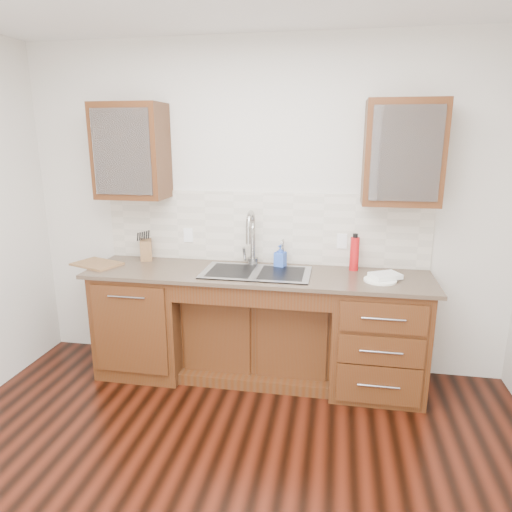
% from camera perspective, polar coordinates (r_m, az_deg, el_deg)
% --- Properties ---
extents(wall_back, '(4.00, 0.10, 2.70)m').
position_cam_1_polar(wall_back, '(3.83, 1.06, 5.84)').
color(wall_back, beige).
rests_on(wall_back, ground).
extents(base_cabinet_left, '(0.70, 0.62, 0.88)m').
position_cam_1_polar(base_cabinet_left, '(4.01, -13.50, -7.69)').
color(base_cabinet_left, '#593014').
rests_on(base_cabinet_left, ground).
extents(base_cabinet_center, '(1.20, 0.44, 0.70)m').
position_cam_1_polar(base_cabinet_center, '(3.87, 0.34, -9.59)').
color(base_cabinet_center, '#593014').
rests_on(base_cabinet_center, ground).
extents(base_cabinet_right, '(0.70, 0.62, 0.88)m').
position_cam_1_polar(base_cabinet_right, '(3.72, 14.90, -9.64)').
color(base_cabinet_right, '#593014').
rests_on(base_cabinet_right, ground).
extents(countertop, '(2.70, 0.65, 0.03)m').
position_cam_1_polar(countertop, '(3.58, 0.07, -2.30)').
color(countertop, '#84705B').
rests_on(countertop, base_cabinet_left).
extents(backsplash, '(2.70, 0.02, 0.59)m').
position_cam_1_polar(backsplash, '(3.80, 0.90, 3.54)').
color(backsplash, beige).
rests_on(backsplash, wall_back).
extents(sink, '(0.84, 0.46, 0.19)m').
position_cam_1_polar(sink, '(3.58, 0.03, -3.44)').
color(sink, '#9E9EA5').
rests_on(sink, countertop).
extents(faucet, '(0.04, 0.04, 0.40)m').
position_cam_1_polar(faucet, '(3.74, -0.41, 1.86)').
color(faucet, '#999993').
rests_on(faucet, countertop).
extents(filter_tap, '(0.02, 0.02, 0.24)m').
position_cam_1_polar(filter_tap, '(3.73, 3.40, 0.54)').
color(filter_tap, '#999993').
rests_on(filter_tap, countertop).
extents(upper_cabinet_left, '(0.55, 0.34, 0.75)m').
position_cam_1_polar(upper_cabinet_left, '(3.89, -15.30, 12.50)').
color(upper_cabinet_left, '#593014').
rests_on(upper_cabinet_left, wall_back).
extents(upper_cabinet_right, '(0.55, 0.34, 0.75)m').
position_cam_1_polar(upper_cabinet_right, '(3.55, 17.87, 12.15)').
color(upper_cabinet_right, '#593014').
rests_on(upper_cabinet_right, wall_back).
extents(outlet_left, '(0.08, 0.01, 0.12)m').
position_cam_1_polar(outlet_left, '(3.96, -8.46, 2.59)').
color(outlet_left, white).
rests_on(outlet_left, backsplash).
extents(outlet_right, '(0.08, 0.01, 0.12)m').
position_cam_1_polar(outlet_right, '(3.76, 10.70, 1.83)').
color(outlet_right, white).
rests_on(outlet_right, backsplash).
extents(soap_bottle, '(0.10, 0.10, 0.19)m').
position_cam_1_polar(soap_bottle, '(3.70, 3.05, -0.01)').
color(soap_bottle, blue).
rests_on(soap_bottle, countertop).
extents(water_bottle, '(0.09, 0.09, 0.27)m').
position_cam_1_polar(water_bottle, '(3.69, 12.20, 0.26)').
color(water_bottle, '#B61013').
rests_on(water_bottle, countertop).
extents(plate, '(0.27, 0.27, 0.01)m').
position_cam_1_polar(plate, '(3.48, 15.25, -2.93)').
color(plate, white).
rests_on(plate, countertop).
extents(dish_towel, '(0.26, 0.24, 0.03)m').
position_cam_1_polar(dish_towel, '(3.52, 15.85, -2.37)').
color(dish_towel, white).
rests_on(dish_towel, plate).
extents(knife_block, '(0.15, 0.18, 0.17)m').
position_cam_1_polar(knife_block, '(4.04, -13.58, 0.76)').
color(knife_block, '#A27F52').
rests_on(knife_block, countertop).
extents(cutting_board, '(0.44, 0.38, 0.02)m').
position_cam_1_polar(cutting_board, '(4.00, -19.27, -0.94)').
color(cutting_board, brown).
rests_on(cutting_board, countertop).
extents(cup_left_a, '(0.17, 0.17, 0.11)m').
position_cam_1_polar(cup_left_a, '(3.91, -15.99, 11.77)').
color(cup_left_a, white).
rests_on(cup_left_a, upper_cabinet_left).
extents(cup_left_b, '(0.12, 0.12, 0.10)m').
position_cam_1_polar(cup_left_b, '(3.86, -14.23, 11.83)').
color(cup_left_b, white).
rests_on(cup_left_b, upper_cabinet_left).
extents(cup_right_a, '(0.17, 0.17, 0.10)m').
position_cam_1_polar(cup_right_a, '(3.54, 16.62, 11.44)').
color(cup_right_a, white).
rests_on(cup_right_a, upper_cabinet_right).
extents(cup_right_b, '(0.11, 0.11, 0.10)m').
position_cam_1_polar(cup_right_b, '(3.56, 18.52, 11.29)').
color(cup_right_b, silver).
rests_on(cup_right_b, upper_cabinet_right).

